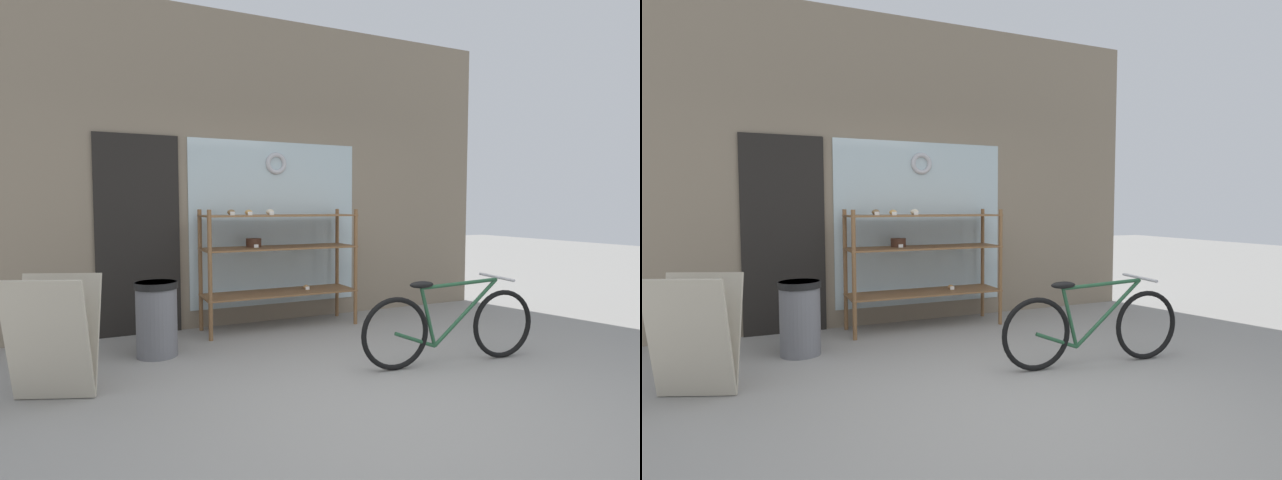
{
  "view_description": "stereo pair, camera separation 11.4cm",
  "coord_description": "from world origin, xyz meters",
  "views": [
    {
      "loc": [
        -1.83,
        -2.84,
        1.36
      ],
      "look_at": [
        0.06,
        1.16,
        1.06
      ],
      "focal_mm": 28.0,
      "sensor_mm": 36.0,
      "label": 1
    },
    {
      "loc": [
        -1.73,
        -2.89,
        1.36
      ],
      "look_at": [
        0.06,
        1.16,
        1.06
      ],
      "focal_mm": 28.0,
      "sensor_mm": 36.0,
      "label": 2
    }
  ],
  "objects": [
    {
      "name": "ground_plane",
      "position": [
        0.0,
        0.0,
        0.0
      ],
      "size": [
        30.0,
        30.0,
        0.0
      ],
      "primitive_type": "plane",
      "color": "gray"
    },
    {
      "name": "display_case",
      "position": [
        0.1,
        2.34,
        0.83
      ],
      "size": [
        1.71,
        0.51,
        1.32
      ],
      "color": "brown",
      "rests_on": "ground_plane"
    },
    {
      "name": "storefront_facade",
      "position": [
        -0.03,
        2.72,
        1.71
      ],
      "size": [
        6.15,
        0.13,
        3.51
      ],
      "color": "gray",
      "rests_on": "ground_plane"
    },
    {
      "name": "trash_bin",
      "position": [
        -1.27,
        1.8,
        0.37
      ],
      "size": [
        0.38,
        0.38,
        0.68
      ],
      "color": "slate",
      "rests_on": "ground_plane"
    },
    {
      "name": "sandwich_board",
      "position": [
        -2.06,
        1.05,
        0.44
      ],
      "size": [
        0.65,
        0.56,
        0.86
      ],
      "rotation": [
        0.0,
        0.0,
        -0.37
      ],
      "color": "#B2A893",
      "rests_on": "ground_plane"
    },
    {
      "name": "bicycle",
      "position": [
        0.98,
        0.49,
        0.33
      ],
      "size": [
        1.67,
        0.46,
        0.74
      ],
      "rotation": [
        0.0,
        0.0,
        -0.11
      ],
      "color": "black",
      "rests_on": "ground_plane"
    }
  ]
}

